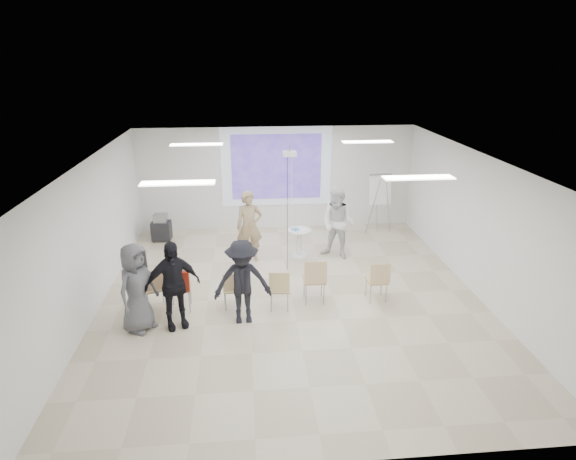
{
  "coord_description": "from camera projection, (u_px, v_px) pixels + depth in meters",
  "views": [
    {
      "loc": [
        -0.91,
        -9.18,
        4.94
      ],
      "look_at": [
        0.0,
        0.8,
        1.25
      ],
      "focal_mm": 30.0,
      "sensor_mm": 36.0,
      "label": 1
    }
  ],
  "objects": [
    {
      "name": "fluor_panel_nw",
      "position": [
        197.0,
        145.0,
        11.03
      ],
      "size": [
        1.2,
        0.3,
        0.02
      ],
      "primitive_type": "cube",
      "color": "white",
      "rests_on": "ceiling"
    },
    {
      "name": "fluor_panel_ne",
      "position": [
        367.0,
        142.0,
        11.37
      ],
      "size": [
        1.2,
        0.3,
        0.02
      ],
      "primitive_type": "cube",
      "color": "white",
      "rests_on": "ceiling"
    },
    {
      "name": "ceiling",
      "position": [
        292.0,
        157.0,
        9.31
      ],
      "size": [
        8.0,
        9.0,
        0.1
      ],
      "primitive_type": "cube",
      "color": "white",
      "rests_on": "wall_back"
    },
    {
      "name": "wall_back",
      "position": [
        276.0,
        178.0,
        14.09
      ],
      "size": [
        8.0,
        0.1,
        3.0
      ],
      "primitive_type": "cube",
      "color": "silver",
      "rests_on": "floor"
    },
    {
      "name": "chair_center",
      "position": [
        279.0,
        287.0,
        9.67
      ],
      "size": [
        0.45,
        0.48,
        0.88
      ],
      "rotation": [
        0.0,
        0.0,
        -0.08
      ],
      "color": "tan",
      "rests_on": "floor"
    },
    {
      "name": "player_right",
      "position": [
        338.0,
        219.0,
        12.07
      ],
      "size": [
        1.25,
        1.19,
        2.04
      ],
      "primitive_type": "imported",
      "rotation": [
        0.0,
        0.0,
        -0.56
      ],
      "color": "white",
      "rests_on": "floor"
    },
    {
      "name": "projection_image",
      "position": [
        277.0,
        167.0,
        13.9
      ],
      "size": [
        2.6,
        0.01,
        1.9
      ],
      "primitive_type": "cube",
      "color": "#472FA0",
      "rests_on": "wall_back"
    },
    {
      "name": "chair_right_far",
      "position": [
        378.0,
        278.0,
        10.01
      ],
      "size": [
        0.43,
        0.47,
        0.9
      ],
      "rotation": [
        0.0,
        0.0,
        0.04
      ],
      "color": "tan",
      "rests_on": "floor"
    },
    {
      "name": "chair_far_left",
      "position": [
        155.0,
        286.0,
        9.67
      ],
      "size": [
        0.55,
        0.57,
        0.92
      ],
      "rotation": [
        0.0,
        0.0,
        0.31
      ],
      "color": "tan",
      "rests_on": "floor"
    },
    {
      "name": "ceiling_projector",
      "position": [
        290.0,
        160.0,
        10.83
      ],
      "size": [
        0.3,
        0.25,
        3.0
      ],
      "color": "white",
      "rests_on": "ceiling"
    },
    {
      "name": "audience_left",
      "position": [
        172.0,
        279.0,
        8.92
      ],
      "size": [
        1.33,
        1.05,
        2.0
      ],
      "primitive_type": "imported",
      "rotation": [
        0.0,
        0.0,
        0.34
      ],
      "color": "black",
      "rests_on": "floor"
    },
    {
      "name": "controller_left",
      "position": [
        256.0,
        206.0,
        12.02
      ],
      "size": [
        0.05,
        0.12,
        0.04
      ],
      "primitive_type": "cube",
      "rotation": [
        0.0,
        0.0,
        0.11
      ],
      "color": "silver",
      "rests_on": "player_left"
    },
    {
      "name": "wall_left",
      "position": [
        88.0,
        238.0,
        9.5
      ],
      "size": [
        0.1,
        9.0,
        3.0
      ],
      "primitive_type": "cube",
      "color": "silver",
      "rests_on": "floor"
    },
    {
      "name": "av_cart",
      "position": [
        161.0,
        228.0,
        13.39
      ],
      "size": [
        0.53,
        0.44,
        0.77
      ],
      "rotation": [
        0.0,
        0.0,
        -0.05
      ],
      "color": "black",
      "rests_on": "floor"
    },
    {
      "name": "fluor_panel_se",
      "position": [
        418.0,
        178.0,
        8.1
      ],
      "size": [
        1.2,
        0.3,
        0.02
      ],
      "primitive_type": "cube",
      "color": "white",
      "rests_on": "ceiling"
    },
    {
      "name": "audience_outer",
      "position": [
        136.0,
        283.0,
        8.84
      ],
      "size": [
        1.04,
        1.14,
        1.94
      ],
      "primitive_type": "imported",
      "rotation": [
        0.0,
        0.0,
        1.0
      ],
      "color": "#5C5B60",
      "rests_on": "floor"
    },
    {
      "name": "flipchart_easel",
      "position": [
        380.0,
        190.0,
        13.66
      ],
      "size": [
        0.76,
        0.58,
        1.76
      ],
      "rotation": [
        0.0,
        0.0,
        0.09
      ],
      "color": "gray",
      "rests_on": "floor"
    },
    {
      "name": "player_left",
      "position": [
        249.0,
        222.0,
        11.88
      ],
      "size": [
        0.79,
        0.58,
        2.04
      ],
      "primitive_type": "imported",
      "rotation": [
        0.0,
        0.0,
        0.11
      ],
      "color": "#9D8360",
      "rests_on": "floor"
    },
    {
      "name": "chair_left_inner",
      "position": [
        232.0,
        287.0,
        9.75
      ],
      "size": [
        0.42,
        0.44,
        0.81
      ],
      "rotation": [
        0.0,
        0.0,
        0.1
      ],
      "color": "tan",
      "rests_on": "floor"
    },
    {
      "name": "laptop",
      "position": [
        232.0,
        287.0,
        9.85
      ],
      "size": [
        0.32,
        0.25,
        0.02
      ],
      "primitive_type": "imported",
      "rotation": [
        0.0,
        0.0,
        3.24
      ],
      "color": "black",
      "rests_on": "chair_left_inner"
    },
    {
      "name": "projection_halo",
      "position": [
        276.0,
        167.0,
        13.91
      ],
      "size": [
        3.2,
        0.01,
        2.3
      ],
      "primitive_type": "cube",
      "color": "silver",
      "rests_on": "wall_back"
    },
    {
      "name": "audience_mid",
      "position": [
        242.0,
        277.0,
        9.11
      ],
      "size": [
        1.28,
        0.75,
        1.92
      ],
      "primitive_type": "imported",
      "rotation": [
        0.0,
        0.0,
        0.06
      ],
      "color": "black",
      "rests_on": "floor"
    },
    {
      "name": "wall_right",
      "position": [
        481.0,
        226.0,
        10.19
      ],
      "size": [
        0.1,
        9.0,
        3.0
      ],
      "primitive_type": "cube",
      "color": "silver",
      "rests_on": "floor"
    },
    {
      "name": "fluor_panel_sw",
      "position": [
        178.0,
        183.0,
        7.76
      ],
      "size": [
        1.2,
        0.3,
        0.02
      ],
      "primitive_type": "cube",
      "color": "white",
      "rests_on": "ceiling"
    },
    {
      "name": "red_jacket",
      "position": [
        178.0,
        282.0,
        9.44
      ],
      "size": [
        0.44,
        0.12,
        0.42
      ],
      "primitive_type": "cube",
      "rotation": [
        0.0,
        0.0,
        0.05
      ],
      "color": "maroon",
      "rests_on": "chair_left_mid"
    },
    {
      "name": "controller_right",
      "position": [
        330.0,
        203.0,
        12.16
      ],
      "size": [
        0.1,
        0.13,
        0.04
      ],
      "primitive_type": "cube",
      "rotation": [
        0.0,
        0.0,
        -0.56
      ],
      "color": "white",
      "rests_on": "player_right"
    },
    {
      "name": "chair_left_mid",
      "position": [
        179.0,
        286.0,
        9.62
      ],
      "size": [
        0.47,
        0.5,
        0.96
      ],
      "rotation": [
        0.0,
        0.0,
        0.05
      ],
      "color": "tan",
      "rests_on": "floor"
    },
    {
      "name": "chair_right_inner",
      "position": [
        315.0,
        277.0,
        9.93
      ],
      "size": [
        0.47,
        0.51,
        0.99
      ],
      "rotation": [
        0.0,
        0.0,
        -0.02
      ],
      "color": "tan",
      "rests_on": "floor"
    },
    {
      "name": "pedestal_table",
      "position": [
        299.0,
        241.0,
        12.31
      ],
      "size": [
        0.79,
        0.79,
        0.75
      ],
      "rotation": [
        0.0,
        0.0,
        0.4
      ],
      "color": "white",
      "rests_on": "floor"
    },
    {
      "name": "floor",
      "position": [
        291.0,
        299.0,
        10.38
      ],
      "size": [
        8.0,
        9.0,
        0.1
      ],
      "primitive_type": "cube",
      "color": "beige",
      "rests_on": "ground"
    }
  ]
}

